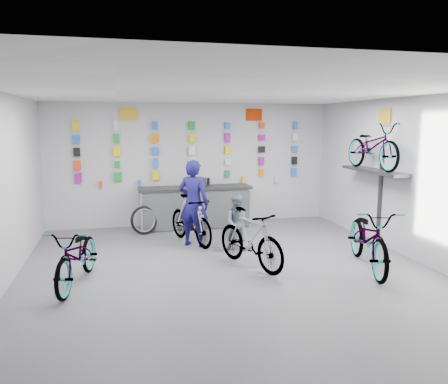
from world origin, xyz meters
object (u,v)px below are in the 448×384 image
object	(u,v)px
bike_service	(191,220)
bike_left	(77,255)
counter	(195,208)
clerk	(194,203)
bike_center	(250,238)
bike_right	(369,238)
customer	(238,223)

from	to	relation	value
bike_service	bike_left	bearing A→B (deg)	-157.26
counter	clerk	size ratio (longest dim) A/B	1.51
bike_center	clerk	distance (m)	1.78
bike_right	clerk	world-z (taller)	clerk
bike_left	bike_right	bearing A→B (deg)	8.61
bike_center	customer	distance (m)	0.97
bike_left	customer	xyz separation A→B (m)	(2.92, 1.16, 0.09)
counter	bike_center	xyz separation A→B (m)	(0.43, -3.14, 0.03)
bike_service	counter	bearing A→B (deg)	56.14
bike_center	bike_right	distance (m)	2.05
bike_service	clerk	distance (m)	0.43
customer	counter	bearing A→B (deg)	117.77
clerk	customer	distance (m)	1.05
counter	bike_center	distance (m)	3.17
bike_service	bike_center	bearing A→B (deg)	-86.53
counter	bike_service	world-z (taller)	bike_service
bike_left	bike_service	world-z (taller)	bike_service
bike_left	bike_right	distance (m)	4.86
customer	bike_center	bearing A→B (deg)	-77.88
bike_center	bike_right	size ratio (longest dim) A/B	0.82
clerk	customer	world-z (taller)	clerk
bike_right	bike_center	bearing A→B (deg)	179.66
bike_service	clerk	world-z (taller)	clerk
bike_right	bike_service	bearing A→B (deg)	155.31
counter	customer	distance (m)	2.23
counter	clerk	distance (m)	1.65
counter	bike_service	xyz separation A→B (m)	(-0.34, -1.38, 0.02)
counter	bike_left	bearing A→B (deg)	-126.17
bike_center	clerk	world-z (taller)	clerk
clerk	bike_left	bearing A→B (deg)	73.75
bike_left	bike_center	xyz separation A→B (m)	(2.87, 0.19, 0.04)
clerk	customer	bearing A→B (deg)	176.60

